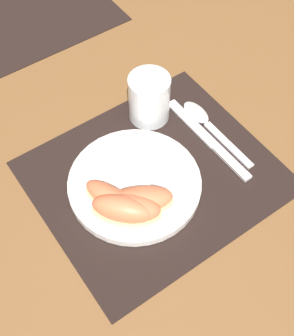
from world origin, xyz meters
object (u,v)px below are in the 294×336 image
citrus_wedge_3 (138,201)px  citrus_wedge_2 (131,208)px  juice_glass (149,100)px  fork (126,174)px  knife (209,140)px  citrus_wedge_1 (122,210)px  plate (135,184)px  citrus_wedge_0 (113,200)px  spoon (204,121)px

citrus_wedge_3 → citrus_wedge_2: bearing=-161.2°
juice_glass → fork: size_ratio=0.61×
knife → citrus_wedge_2: bearing=-166.3°
juice_glass → knife: bearing=-65.4°
juice_glass → citrus_wedge_1: 0.24m
plate → citrus_wedge_1: 0.07m
citrus_wedge_0 → citrus_wedge_1: bearing=-86.4°
citrus_wedge_0 → fork: bearing=36.7°
fork → citrus_wedge_3: 0.07m
plate → citrus_wedge_2: citrus_wedge_2 is taller
juice_glass → citrus_wedge_3: size_ratio=0.72×
citrus_wedge_2 → juice_glass: bearing=47.3°
plate → knife: 0.17m
spoon → citrus_wedge_2: bearing=-158.2°
juice_glass → citrus_wedge_0: 0.22m
spoon → fork: (-0.20, -0.02, 0.01)m
citrus_wedge_0 → citrus_wedge_2: size_ratio=1.10×
citrus_wedge_1 → citrus_wedge_2: (0.01, -0.01, -0.00)m
plate → spoon: (0.19, 0.04, -0.00)m
fork → citrus_wedge_0: 0.07m
plate → citrus_wedge_3: bearing=-117.8°
spoon → citrus_wedge_3: citrus_wedge_3 is taller
citrus_wedge_0 → plate: bearing=18.7°
citrus_wedge_1 → fork: bearing=52.3°
knife → fork: fork is taller
spoon → citrus_wedge_1: citrus_wedge_1 is taller
plate → juice_glass: size_ratio=2.44×
plate → juice_glass: (0.12, 0.12, 0.03)m
fork → citrus_wedge_0: citrus_wedge_0 is taller
spoon → citrus_wedge_3: size_ratio=1.43×
plate → citrus_wedge_3: (-0.02, -0.04, 0.02)m
citrus_wedge_1 → citrus_wedge_0: bearing=93.6°
citrus_wedge_1 → citrus_wedge_2: bearing=-21.4°
plate → spoon: plate is taller
plate → fork: 0.02m
knife → citrus_wedge_2: size_ratio=2.03×
citrus_wedge_3 → plate: bearing=62.2°
citrus_wedge_1 → citrus_wedge_3: citrus_wedge_1 is taller
juice_glass → citrus_wedge_1: bearing=-135.8°
knife → spoon: bearing=62.2°
citrus_wedge_0 → citrus_wedge_2: citrus_wedge_2 is taller
citrus_wedge_0 → citrus_wedge_3: (0.03, -0.03, 0.00)m
spoon → citrus_wedge_0: 0.26m
fork → plate: bearing=-78.2°
knife → fork: bearing=174.2°
plate → citrus_wedge_3: 0.05m
spoon → citrus_wedge_3: 0.24m
knife → citrus_wedge_0: 0.23m
fork → citrus_wedge_0: bearing=-143.3°
citrus_wedge_0 → citrus_wedge_3: bearing=-37.8°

